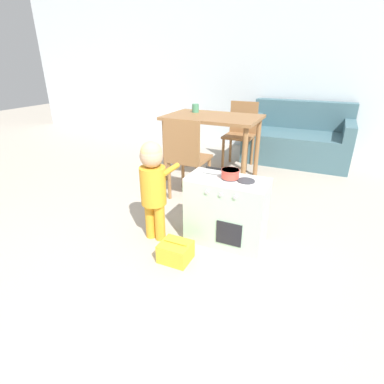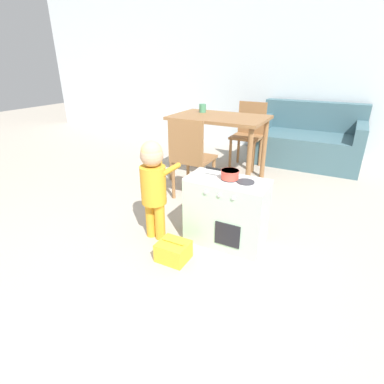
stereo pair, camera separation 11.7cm
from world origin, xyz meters
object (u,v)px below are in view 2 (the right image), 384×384
object	(u,v)px
toy_basket	(173,251)
cup_on_table	(203,108)
toy_pot	(229,174)
dining_chair_far	(248,133)
play_kitchen	(226,212)
dining_chair_near	(191,157)
child_figure	(153,180)
couch	(308,141)
dining_table	(219,126)

from	to	relation	value
toy_basket	cup_on_table	size ratio (longest dim) A/B	2.22
toy_pot	dining_chair_far	distance (m)	2.01
play_kitchen	dining_chair_near	distance (m)	0.93
child_figure	dining_chair_near	world-z (taller)	dining_chair_near
dining_chair_near	couch	size ratio (longest dim) A/B	0.60
toy_basket	dining_chair_far	bearing A→B (deg)	95.37
toy_pot	couch	distance (m)	2.58
toy_pot	couch	bearing A→B (deg)	85.19
toy_basket	dining_table	distance (m)	1.84
play_kitchen	child_figure	size ratio (longest dim) A/B	0.75
dining_table	dining_chair_near	size ratio (longest dim) A/B	1.27
child_figure	dining_table	xyz separation A→B (m)	(-0.09, 1.50, 0.14)
child_figure	couch	xyz separation A→B (m)	(0.77, 2.75, -0.22)
toy_basket	couch	bearing A→B (deg)	80.81
toy_pot	child_figure	size ratio (longest dim) A/B	0.32
play_kitchen	child_figure	distance (m)	0.62
toy_basket	dining_chair_far	world-z (taller)	dining_chair_far
cup_on_table	child_figure	bearing A→B (deg)	-76.94
dining_table	couch	size ratio (longest dim) A/B	0.77
child_figure	dining_chair_far	bearing A→B (deg)	88.03
play_kitchen	cup_on_table	xyz separation A→B (m)	(-0.92, 1.45, 0.55)
play_kitchen	toy_pot	xyz separation A→B (m)	(0.01, 0.00, 0.32)
play_kitchen	couch	bearing A→B (deg)	84.94
toy_pot	dining_chair_near	xyz separation A→B (m)	(-0.66, 0.63, -0.14)
play_kitchen	child_figure	bearing A→B (deg)	-160.56
child_figure	dining_chair_near	size ratio (longest dim) A/B	0.96
child_figure	cup_on_table	world-z (taller)	cup_on_table
dining_chair_near	dining_chair_far	bearing A→B (deg)	82.09
dining_table	cup_on_table	bearing A→B (deg)	153.99
toy_pot	toy_basket	world-z (taller)	toy_pot
toy_basket	dining_table	size ratio (longest dim) A/B	0.20
dining_table	dining_chair_near	world-z (taller)	dining_chair_near
toy_pot	cup_on_table	world-z (taller)	cup_on_table
couch	toy_pot	bearing A→B (deg)	-94.81
dining_chair_near	cup_on_table	world-z (taller)	cup_on_table
play_kitchen	dining_table	distance (m)	1.50
child_figure	dining_table	world-z (taller)	child_figure
cup_on_table	toy_pot	bearing A→B (deg)	-57.09
toy_pot	couch	world-z (taller)	couch
dining_table	dining_chair_far	world-z (taller)	dining_chair_far
toy_basket	dining_chair_near	size ratio (longest dim) A/B	0.26
couch	toy_basket	bearing A→B (deg)	-99.19
cup_on_table	couch	bearing A→B (deg)	43.93
toy_basket	dining_table	world-z (taller)	dining_table
play_kitchen	dining_chair_far	xyz separation A→B (m)	(-0.47, 1.94, 0.19)
toy_pot	dining_table	size ratio (longest dim) A/B	0.24
dining_table	cup_on_table	world-z (taller)	cup_on_table
dining_chair_near	toy_basket	bearing A→B (deg)	-68.64
dining_chair_near	dining_chair_far	world-z (taller)	same
dining_table	couch	world-z (taller)	couch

